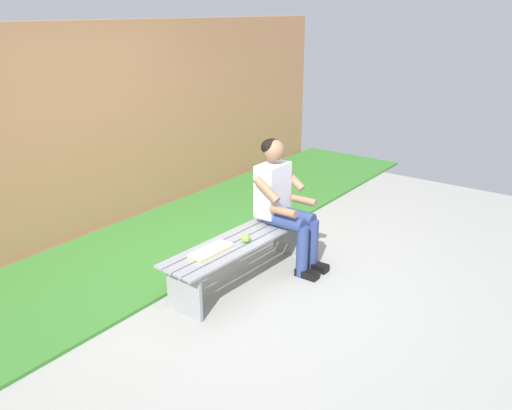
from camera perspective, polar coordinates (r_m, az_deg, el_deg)
name	(u,v)px	position (r m, az deg, el deg)	size (l,w,h in m)	color
ground_plane	(266,387)	(3.69, 1.10, -19.18)	(10.00, 7.00, 0.04)	#9E9E99
grass_strip	(155,247)	(5.58, -10.94, -4.48)	(9.00, 1.61, 0.03)	#387A2D
brick_wall	(42,139)	(5.70, -22.21, 6.64)	(9.50, 0.24, 2.23)	#B27A51
bench_near	(243,248)	(4.72, -1.47, -4.73)	(1.71, 0.49, 0.42)	gray
person_seated	(283,199)	(4.90, 2.96, 0.61)	(0.50, 0.69, 1.23)	silver
apple	(246,238)	(4.58, -1.14, -3.65)	(0.08, 0.08, 0.08)	#72B738
book_open	(211,250)	(4.44, -4.92, -4.94)	(0.42, 0.17, 0.02)	white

